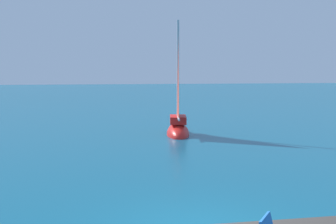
{
  "coord_description": "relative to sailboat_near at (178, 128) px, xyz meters",
  "views": [
    {
      "loc": [
        -1.98,
        -8.94,
        3.48
      ],
      "look_at": [
        0.91,
        10.5,
        1.48
      ],
      "focal_mm": 47.73,
      "sensor_mm": 36.0,
      "label": 1
    }
  ],
  "objects": [
    {
      "name": "sailboat_near",
      "position": [
        0.0,
        0.0,
        0.0
      ],
      "size": [
        1.63,
        3.53,
        6.42
      ],
      "rotation": [
        0.0,
        0.0,
        1.43
      ],
      "color": "red",
      "rests_on": "ground"
    }
  ]
}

